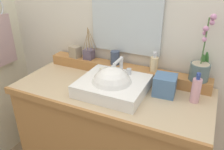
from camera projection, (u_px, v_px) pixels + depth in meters
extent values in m
cube|color=beige|center=(135.00, 16.00, 1.61)|extent=(2.88, 0.20, 2.55)
cube|color=#AE733E|center=(111.00, 143.00, 1.66)|extent=(1.24, 0.54, 0.85)
cube|color=tan|center=(111.00, 91.00, 1.47)|extent=(1.26, 0.57, 0.04)
cube|color=#AE733E|center=(89.00, 114.00, 1.24)|extent=(1.26, 0.02, 0.04)
cube|color=#AE733E|center=(124.00, 70.00, 1.62)|extent=(1.19, 0.11, 0.07)
cube|color=white|center=(113.00, 86.00, 1.41)|extent=(0.41, 0.37, 0.08)
sphere|color=white|center=(112.00, 87.00, 1.40)|extent=(0.26, 0.26, 0.26)
cylinder|color=silver|center=(121.00, 65.00, 1.48)|extent=(0.02, 0.02, 0.10)
cylinder|color=silver|center=(118.00, 61.00, 1.41)|extent=(0.02, 0.11, 0.02)
sphere|color=silver|center=(121.00, 58.00, 1.46)|extent=(0.03, 0.03, 0.03)
cylinder|color=silver|center=(114.00, 68.00, 1.51)|extent=(0.03, 0.03, 0.04)
cylinder|color=silver|center=(129.00, 71.00, 1.47)|extent=(0.03, 0.03, 0.04)
ellipsoid|color=beige|center=(104.00, 69.00, 1.51)|extent=(0.07, 0.04, 0.02)
cylinder|color=#526666|center=(199.00, 72.00, 1.39)|extent=(0.12, 0.12, 0.11)
cylinder|color=tan|center=(201.00, 65.00, 1.37)|extent=(0.10, 0.10, 0.01)
cylinder|color=#476B38|center=(205.00, 42.00, 1.30)|extent=(0.01, 0.01, 0.28)
ellipsoid|color=#387033|center=(207.00, 60.00, 1.38)|extent=(0.04, 0.04, 0.11)
ellipsoid|color=#387033|center=(203.00, 59.00, 1.38)|extent=(0.03, 0.03, 0.07)
sphere|color=#C781AC|center=(204.00, 39.00, 1.29)|extent=(0.03, 0.03, 0.03)
sphere|color=#C781AC|center=(205.00, 33.00, 1.30)|extent=(0.03, 0.03, 0.03)
sphere|color=#C781AC|center=(206.00, 29.00, 1.27)|extent=(0.03, 0.03, 0.03)
sphere|color=#C781AC|center=(212.00, 23.00, 1.27)|extent=(0.03, 0.03, 0.03)
sphere|color=#C781AC|center=(214.00, 17.00, 1.25)|extent=(0.04, 0.04, 0.04)
cylinder|color=beige|center=(154.00, 64.00, 1.50)|extent=(0.05, 0.05, 0.10)
cylinder|color=silver|center=(155.00, 56.00, 1.48)|extent=(0.02, 0.02, 0.02)
cylinder|color=silver|center=(155.00, 53.00, 1.47)|extent=(0.02, 0.02, 0.02)
cylinder|color=silver|center=(154.00, 54.00, 1.45)|extent=(0.01, 0.03, 0.01)
cylinder|color=#3C465D|center=(115.00, 58.00, 1.61)|extent=(0.07, 0.07, 0.10)
cube|color=#55495E|center=(89.00, 54.00, 1.71)|extent=(0.07, 0.07, 0.08)
cylinder|color=#9E7A4C|center=(91.00, 40.00, 1.65)|extent=(0.04, 0.01, 0.17)
cylinder|color=#9E7A4C|center=(92.00, 39.00, 1.67)|extent=(0.05, 0.05, 0.17)
cylinder|color=#9E7A4C|center=(89.00, 38.00, 1.68)|extent=(0.02, 0.05, 0.18)
cylinder|color=#9E7A4C|center=(87.00, 39.00, 1.67)|extent=(0.04, 0.03, 0.17)
cylinder|color=#9E7A4C|center=(85.00, 42.00, 1.66)|extent=(0.04, 0.03, 0.14)
cylinder|color=#9E7A4C|center=(87.00, 40.00, 1.64)|extent=(0.00, 0.04, 0.18)
cylinder|color=#9E7A4C|center=(89.00, 42.00, 1.65)|extent=(0.02, 0.02, 0.15)
cube|color=gray|center=(75.00, 52.00, 1.74)|extent=(0.09, 0.08, 0.09)
cylinder|color=#D89CA9|center=(196.00, 91.00, 1.29)|extent=(0.05, 0.05, 0.15)
cylinder|color=#2B408D|center=(198.00, 78.00, 1.25)|extent=(0.02, 0.02, 0.02)
cylinder|color=#2B408D|center=(199.00, 75.00, 1.25)|extent=(0.02, 0.02, 0.02)
cylinder|color=#2B408D|center=(199.00, 75.00, 1.23)|extent=(0.01, 0.03, 0.01)
cube|color=#4B6F99|center=(165.00, 85.00, 1.37)|extent=(0.14, 0.14, 0.12)
cube|color=silver|center=(126.00, 13.00, 1.51)|extent=(0.51, 0.02, 0.55)
cube|color=#B19194|center=(4.00, 40.00, 1.82)|extent=(0.02, 0.18, 0.40)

